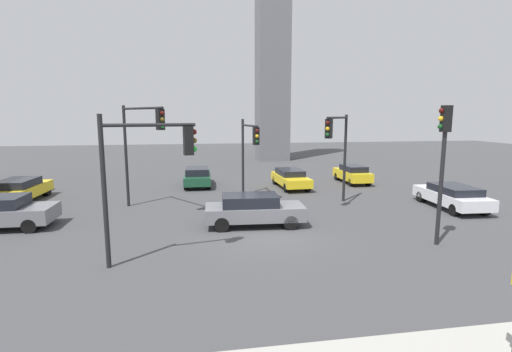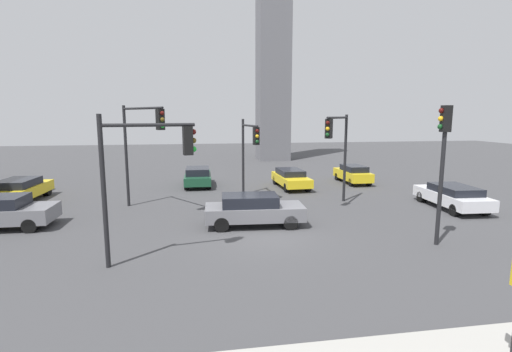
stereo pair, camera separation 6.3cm
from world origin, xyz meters
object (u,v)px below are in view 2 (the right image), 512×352
object	(u,v)px
traffic_light_2	(443,150)
car_6	(20,189)
car_0	(253,209)
car_3	(291,178)
traffic_light_1	(338,141)
car_5	(198,176)
traffic_light_4	(249,144)
car_1	(452,196)
traffic_light_0	(141,135)
traffic_light_3	(147,161)
car_4	(353,174)

from	to	relation	value
traffic_light_2	car_6	world-z (taller)	traffic_light_2
car_0	car_3	size ratio (longest dim) A/B	1.03
traffic_light_1	car_3	size ratio (longest dim) A/B	1.14
car_3	car_5	size ratio (longest dim) A/B	1.04
traffic_light_4	car_6	world-z (taller)	traffic_light_4
traffic_light_2	car_1	distance (m)	7.64
car_6	traffic_light_0	bearing A→B (deg)	-112.70
car_3	car_5	bearing A→B (deg)	-106.97
car_0	car_1	bearing A→B (deg)	11.05
traffic_light_3	traffic_light_4	bearing A→B (deg)	51.66
traffic_light_4	car_4	size ratio (longest dim) A/B	1.23
traffic_light_4	car_5	size ratio (longest dim) A/B	1.13
traffic_light_0	car_4	size ratio (longest dim) A/B	1.43
traffic_light_2	car_0	size ratio (longest dim) A/B	1.18
car_5	car_6	xyz separation A→B (m)	(-10.51, -3.43, 0.02)
traffic_light_0	traffic_light_2	world-z (taller)	traffic_light_0
car_4	car_1	bearing A→B (deg)	-166.17
car_3	car_1	bearing A→B (deg)	42.11
traffic_light_4	car_3	size ratio (longest dim) A/B	1.08
traffic_light_3	car_5	xyz separation A→B (m)	(1.80, 14.40, -2.87)
traffic_light_0	car_1	bearing A→B (deg)	48.31
traffic_light_2	traffic_light_4	bearing A→B (deg)	-49.46
car_4	car_6	bearing A→B (deg)	96.86
traffic_light_0	traffic_light_1	bearing A→B (deg)	52.27
traffic_light_3	car_3	distance (m)	15.45
car_3	traffic_light_1	bearing A→B (deg)	7.92
car_4	car_5	xyz separation A→B (m)	(-11.66, 0.66, -0.01)
car_6	traffic_light_4	bearing A→B (deg)	-93.06
traffic_light_2	traffic_light_3	world-z (taller)	traffic_light_2
car_1	car_3	size ratio (longest dim) A/B	1.07
car_1	car_6	world-z (taller)	car_6
traffic_light_2	car_6	distance (m)	22.76
traffic_light_4	car_0	size ratio (longest dim) A/B	1.05
traffic_light_3	traffic_light_4	xyz separation A→B (m)	(4.88, 9.49, -0.19)
traffic_light_1	traffic_light_2	size ratio (longest dim) A/B	0.94
traffic_light_3	car_1	distance (m)	16.71
car_1	traffic_light_0	bearing A→B (deg)	86.56
traffic_light_1	car_5	bearing A→B (deg)	-96.82
car_0	car_1	size ratio (longest dim) A/B	0.96
traffic_light_2	car_1	size ratio (longest dim) A/B	1.13
traffic_light_3	car_0	distance (m)	6.31
traffic_light_1	car_6	bearing A→B (deg)	-64.75
car_0	car_6	bearing A→B (deg)	154.36
traffic_light_2	car_0	xyz separation A→B (m)	(-6.79, 3.76, -3.01)
traffic_light_0	traffic_light_1	distance (m)	10.53
car_0	car_5	bearing A→B (deg)	106.28
car_5	car_1	bearing A→B (deg)	-122.00
traffic_light_0	car_0	xyz separation A→B (m)	(5.33, -3.52, -3.31)
traffic_light_0	car_0	distance (m)	7.20
traffic_light_1	car_5	xyz separation A→B (m)	(-7.60, 7.64, -3.00)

